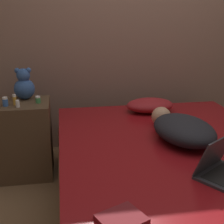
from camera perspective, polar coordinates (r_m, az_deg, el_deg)
ground_plane at (r=2.54m, az=10.49°, el=-16.73°), size 12.00×12.00×0.00m
wall_back at (r=3.36m, az=4.04°, el=15.56°), size 8.00×0.06×2.60m
bed at (r=2.40m, az=10.84°, el=-11.58°), size 1.65×2.06×0.53m
nightstand at (r=2.93m, az=-16.36°, el=-4.76°), size 0.55×0.45×0.68m
pillow at (r=2.96m, az=6.95°, el=1.24°), size 0.44×0.30×0.13m
person_lying at (r=2.34m, az=12.67°, el=-2.96°), size 0.48×0.74×0.18m
laptop at (r=1.92m, az=19.37°, el=-9.48°), size 0.39×0.37×0.24m
teddy_bear at (r=2.91m, az=-15.77°, el=4.68°), size 0.18×0.18×0.28m
bottle_blue at (r=2.75m, az=-18.95°, el=1.80°), size 0.05×0.05×0.08m
bottle_white at (r=2.68m, az=-16.87°, el=1.44°), size 0.03×0.03×0.06m
bottle_amber at (r=2.75m, az=-17.39°, el=2.13°), size 0.03×0.03×0.09m
bottle_green at (r=2.76m, az=-13.38°, el=2.21°), size 0.04×0.04×0.06m
book at (r=1.48m, az=1.77°, el=-19.00°), size 0.25×0.24×0.02m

